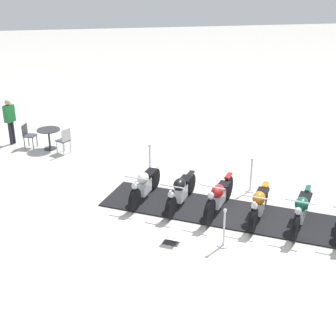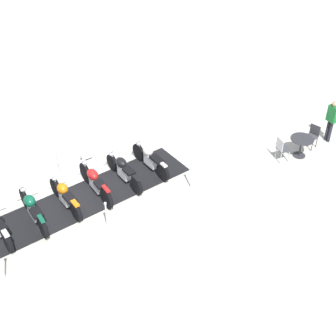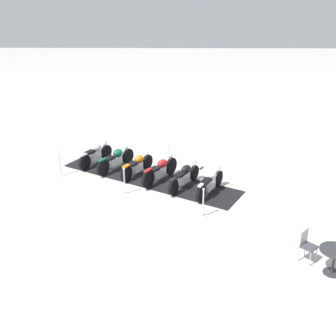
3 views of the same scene
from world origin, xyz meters
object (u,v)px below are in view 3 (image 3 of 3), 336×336
motorcycle_black (185,176)px  cafe_chair_near_table (307,244)px  motorcycle_copper (138,165)px  stanchion_left_mid (125,185)px  stanchion_right_mid (169,157)px  cafe_table (335,256)px  motorcycle_forest (116,159)px  motorcycle_chrome (96,154)px  motorcycle_maroon (161,169)px  motorcycle_cream (210,182)px  info_placard (198,166)px  stanchion_left_front (203,208)px  stanchion_left_rear (60,168)px

motorcycle_black → cafe_chair_near_table: (4.69, 3.33, 0.06)m
motorcycle_copper → cafe_chair_near_table: bearing=-106.8°
stanchion_left_mid → stanchion_right_mid: size_ratio=1.05×
stanchion_right_mid → cafe_table: stanchion_right_mid is taller
motorcycle_forest → stanchion_right_mid: stanchion_right_mid is taller
motorcycle_chrome → stanchion_left_mid: size_ratio=1.71×
motorcycle_black → motorcycle_maroon: 1.10m
motorcycle_chrome → motorcycle_cream: bearing=-89.1°
motorcycle_black → stanchion_left_mid: bearing=136.7°
info_placard → stanchion_left_front: bearing=-60.5°
motorcycle_cream → motorcycle_copper: bearing=90.0°
cafe_table → cafe_chair_near_table: cafe_chair_near_table is taller
cafe_table → motorcycle_black: bearing=-143.5°
stanchion_left_mid → stanchion_left_front: size_ratio=1.00×
stanchion_left_rear → info_placard: 5.79m
info_placard → cafe_table: (7.16, 3.29, 0.50)m
info_placard → cafe_table: 7.90m
stanchion_left_rear → stanchion_right_mid: bearing=104.8°
motorcycle_cream → motorcycle_copper: size_ratio=1.02×
motorcycle_maroon → motorcycle_chrome: size_ratio=1.07×
motorcycle_cream → stanchion_right_mid: (-2.77, -1.59, -0.12)m
stanchion_left_mid → cafe_table: 7.74m
stanchion_left_mid → info_placard: stanchion_left_mid is taller
cafe_table → cafe_chair_near_table: size_ratio=0.89×
motorcycle_maroon → motorcycle_forest: (-1.10, -1.91, 0.00)m
motorcycle_forest → cafe_table: bearing=-102.0°
cafe_table → motorcycle_cream: bearing=-148.0°
motorcycle_copper → stanchion_right_mid: (-1.11, 1.28, -0.10)m
stanchion_left_front → stanchion_left_rear: size_ratio=0.95×
motorcycle_forest → stanchion_left_rear: size_ratio=1.72×
motorcycle_copper → stanchion_left_front: bearing=-112.5°
motorcycle_black → stanchion_left_mid: 2.36m
motorcycle_maroon → cafe_chair_near_table: size_ratio=2.08×
cafe_table → stanchion_left_front: bearing=-132.2°
motorcycle_black → stanchion_right_mid: size_ratio=1.89×
motorcycle_forest → stanchion_left_front: stanchion_left_front is taller
motorcycle_black → motorcycle_maroon: size_ratio=0.99×
stanchion_left_front → cafe_chair_near_table: (2.43, 2.76, 0.22)m
motorcycle_forest → motorcycle_chrome: size_ratio=1.06×
motorcycle_cream → motorcycle_chrome: motorcycle_chrome is taller
motorcycle_cream → stanchion_right_mid: bearing=59.8°
stanchion_left_mid → stanchion_left_front: 3.28m
info_placard → stanchion_right_mid: bearing=-164.7°
motorcycle_forest → motorcycle_chrome: (-0.54, -0.96, -0.02)m
motorcycle_black → info_placard: 2.02m
motorcycle_cream → motorcycle_copper: (-1.66, -2.87, -0.02)m
motorcycle_copper → cafe_table: size_ratio=2.21×
stanchion_left_rear → cafe_chair_near_table: stanchion_left_rear is taller
motorcycle_forest → motorcycle_chrome: 1.11m
motorcycle_cream → motorcycle_black: 1.10m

